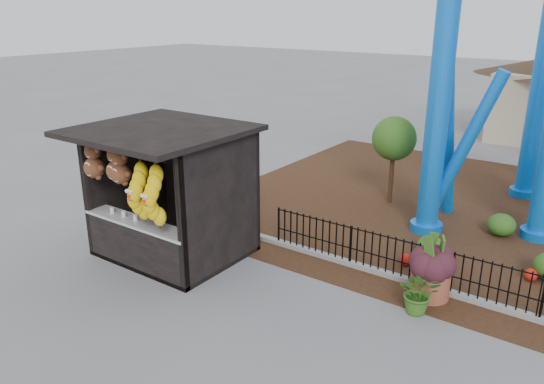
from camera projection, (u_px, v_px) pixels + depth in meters
The scene contains 7 objects.
ground at pixel (241, 312), 10.35m from camera, with size 120.00×120.00×0.00m, color slate.
mulch_bed at pixel (542, 228), 14.30m from camera, with size 18.00×12.00×0.02m, color #331E11.
curb at pixel (495, 306), 10.44m from camera, with size 18.00×0.18×0.12m, color gray.
prize_booth at pixel (163, 196), 12.18m from camera, with size 3.50×3.40×3.12m.
terracotta_planter at pixel (430, 283), 10.80m from camera, with size 0.79×0.79×0.65m, color #984B37.
planter_foliage at pixel (433, 254), 10.58m from camera, with size 0.70×0.70×0.64m, color #35151E.
potted_plant at pixel (419, 293), 10.21m from camera, with size 0.78×0.68×0.87m, color #194E17.
Camera 1 is at (5.73, -6.98, 5.62)m, focal length 35.00 mm.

